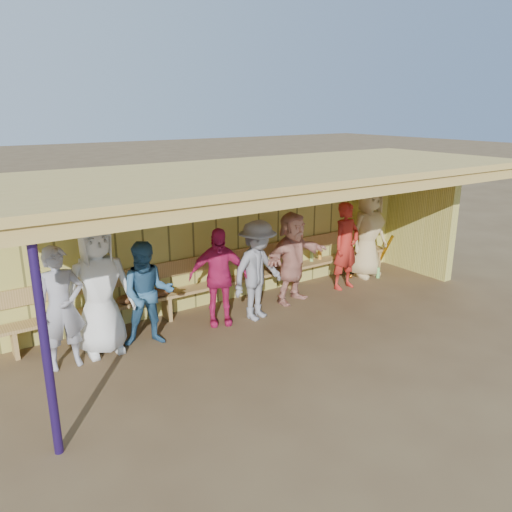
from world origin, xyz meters
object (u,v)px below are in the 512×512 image
(player_c, at_px, (148,294))
(player_f, at_px, (292,257))
(bench, at_px, (232,274))
(player_g, at_px, (346,246))
(player_h, at_px, (368,232))
(player_e, at_px, (257,270))
(player_b, at_px, (99,289))
(player_d, at_px, (218,277))
(player_a, at_px, (61,308))

(player_c, relative_size, player_f, 0.95)
(bench, bearing_deg, player_g, -14.89)
(player_h, bearing_deg, bench, 172.91)
(player_e, distance_m, player_h, 3.14)
(player_b, relative_size, player_c, 1.22)
(player_c, xyz_separation_m, player_d, (1.21, 0.06, 0.01))
(player_a, bearing_deg, bench, 15.08)
(player_b, distance_m, player_g, 4.71)
(player_c, height_order, player_g, player_g)
(player_c, relative_size, player_h, 0.85)
(player_h, bearing_deg, player_e, -171.53)
(player_a, bearing_deg, player_c, 1.44)
(player_a, relative_size, player_g, 1.00)
(bench, bearing_deg, player_d, -134.48)
(player_d, relative_size, player_f, 0.97)
(player_e, bearing_deg, player_c, 162.06)
(player_c, relative_size, player_g, 0.93)
(player_e, relative_size, bench, 0.22)
(player_a, xyz_separation_m, player_f, (3.98, 0.17, -0.02))
(player_b, distance_m, player_d, 1.86)
(player_e, height_order, bench, player_e)
(player_e, xyz_separation_m, bench, (0.02, 0.84, -0.30))
(player_d, bearing_deg, bench, 67.04)
(player_f, distance_m, player_h, 2.17)
(player_b, bearing_deg, player_c, -10.39)
(player_d, distance_m, player_e, 0.66)
(bench, bearing_deg, player_a, -166.59)
(player_h, bearing_deg, player_g, -163.87)
(player_d, distance_m, player_h, 3.75)
(player_a, bearing_deg, player_b, 15.10)
(player_a, xyz_separation_m, player_e, (3.04, -0.11, -0.01))
(player_g, height_order, bench, player_g)
(player_f, bearing_deg, player_d, 171.58)
(player_d, bearing_deg, player_h, 27.14)
(player_f, height_order, player_g, player_g)
(player_g, bearing_deg, player_h, 13.11)
(player_b, xyz_separation_m, player_h, (5.58, 0.29, -0.03))
(bench, bearing_deg, player_h, -5.69)
(player_f, relative_size, player_g, 0.98)
(player_g, bearing_deg, player_e, -177.70)
(player_h, bearing_deg, player_a, -177.43)
(player_h, height_order, bench, player_h)
(player_e, bearing_deg, player_f, 2.30)
(player_h, bearing_deg, player_c, -176.42)
(player_b, relative_size, bench, 0.25)
(player_c, height_order, player_d, player_d)
(player_b, height_order, player_f, player_b)
(player_f, distance_m, player_g, 1.27)
(player_a, xyz_separation_m, player_d, (2.41, 0.06, -0.05))
(bench, bearing_deg, player_e, -91.60)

